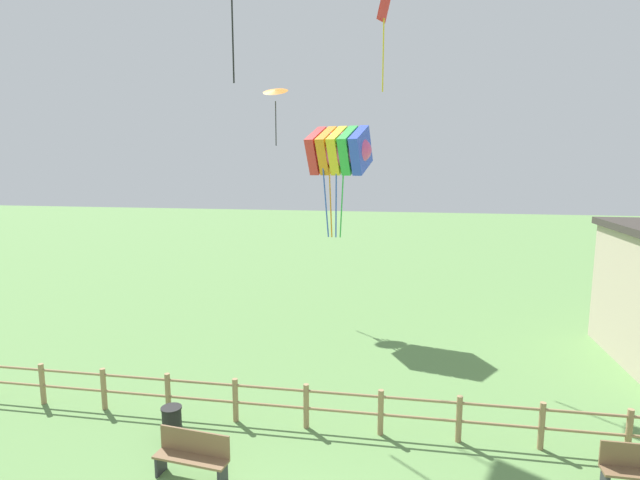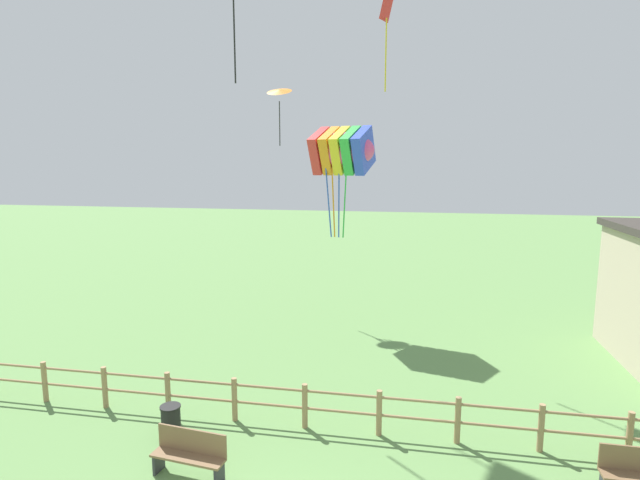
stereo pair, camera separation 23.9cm
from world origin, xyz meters
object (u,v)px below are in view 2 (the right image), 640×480
at_px(trash_bin, 171,421).
at_px(kite_orange_delta, 279,92).
at_px(kite_rainbow_parafoil, 342,151).
at_px(park_bench_near_fence, 190,453).
at_px(kite_red_diamond, 386,22).

xyz_separation_m(trash_bin, kite_orange_delta, (-0.56, 12.19, 9.24)).
distance_m(trash_bin, kite_rainbow_parafoil, 11.90).
height_order(park_bench_near_fence, kite_orange_delta, kite_orange_delta).
bearing_deg(trash_bin, park_bench_near_fence, -49.87).
bearing_deg(kite_red_diamond, kite_orange_delta, 141.85).
xyz_separation_m(park_bench_near_fence, trash_bin, (-1.11, 1.32, -0.12)).
bearing_deg(kite_red_diamond, trash_bin, -118.15).
xyz_separation_m(kite_rainbow_parafoil, kite_red_diamond, (1.73, -1.27, 4.39)).
distance_m(kite_rainbow_parafoil, kite_red_diamond, 4.88).
height_order(kite_rainbow_parafoil, kite_orange_delta, kite_orange_delta).
distance_m(park_bench_near_fence, kite_rainbow_parafoil, 12.73).
distance_m(park_bench_near_fence, trash_bin, 1.73).
xyz_separation_m(park_bench_near_fence, kite_rainbow_parafoil, (1.59, 10.86, 6.46)).
bearing_deg(park_bench_near_fence, kite_red_diamond, 70.95).
bearing_deg(kite_orange_delta, trash_bin, -87.35).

